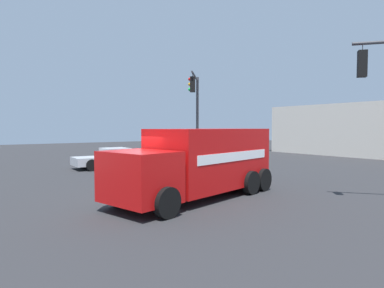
% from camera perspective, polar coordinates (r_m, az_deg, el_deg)
% --- Properties ---
extents(ground_plane, '(100.00, 100.00, 0.00)m').
position_cam_1_polar(ground_plane, '(13.52, -6.77, -9.30)').
color(ground_plane, '#2B2B2D').
extents(delivery_truck, '(4.34, 7.95, 2.78)m').
position_cam_1_polar(delivery_truck, '(13.55, 1.36, -3.04)').
color(delivery_truck, red).
rests_on(delivery_truck, ground).
extents(traffic_light_primary, '(3.16, 2.77, 6.45)m').
position_cam_1_polar(traffic_light_primary, '(23.31, 0.65, 6.23)').
color(traffic_light_primary, '#38383D').
rests_on(traffic_light_primary, ground).
extents(pickup_silver, '(2.37, 5.25, 1.38)m').
position_cam_1_polar(pickup_silver, '(24.22, -13.31, -2.22)').
color(pickup_silver, '#B7BABF').
rests_on(pickup_silver, ground).
extents(building_backdrop, '(20.08, 6.00, 5.16)m').
position_cam_1_polar(building_backdrop, '(37.18, 28.23, 2.12)').
color(building_backdrop, beige).
rests_on(building_backdrop, ground).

